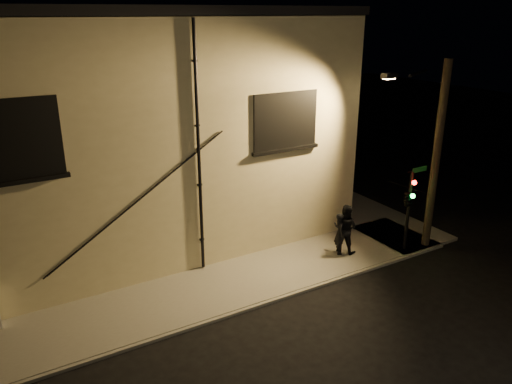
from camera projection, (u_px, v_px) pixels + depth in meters
ground at (292, 295)px, 16.11m from camera, size 90.00×90.00×0.00m
sidewalk at (256, 235)px, 20.23m from camera, size 21.00×16.00×0.12m
building at (111, 120)px, 20.46m from camera, size 16.20×12.23×8.80m
pedestrian_a at (340, 233)px, 18.38m from camera, size 0.60×0.69×1.58m
pedestrian_b at (345, 228)px, 18.46m from camera, size 1.05×1.13×1.87m
traffic_signal at (408, 198)px, 18.07m from camera, size 1.19×1.86×3.19m
streetlamp_pole at (433, 153)px, 18.10m from camera, size 2.02×1.39×7.12m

